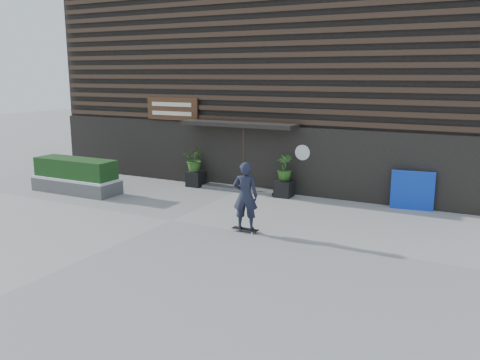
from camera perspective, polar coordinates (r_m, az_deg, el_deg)
The scene contains 12 objects.
ground at distance 15.55m, azimuth -7.80°, elevation -4.57°, with size 80.00×80.00×0.00m, color #9D9B95.
entrance_step at distance 19.34m, azimuth 0.03°, elevation -0.98°, with size 3.00×0.80×0.12m, color #50504D.
planter_pot_left at distance 20.05m, azimuth -5.07°, elevation 0.14°, with size 0.60×0.60×0.60m, color black.
bamboo_left at distance 19.90m, azimuth -5.11°, elevation 2.34°, with size 0.86×0.75×0.96m, color #2D591E.
planter_pot_right at distance 18.33m, azimuth 5.02°, elevation -0.98°, with size 0.60×0.60×0.60m, color black.
bamboo_right at distance 18.18m, azimuth 5.07°, elevation 1.42°, with size 0.54×0.54×0.96m, color #2D591E.
raised_bed at distance 19.97m, azimuth -18.04°, elevation -0.60°, with size 3.50×1.20×0.50m, color #4E4E4B.
snow_layer at distance 19.92m, azimuth -18.09°, elevation 0.21°, with size 3.50×1.20×0.08m, color white.
hedge at distance 19.84m, azimuth -18.17°, elevation 1.32°, with size 3.30×1.00×0.70m, color #163A15.
blue_tarp at distance 17.42m, azimuth 18.97°, elevation -1.13°, with size 1.37×0.12×1.28m, color #0D31B5.
building at distance 23.74m, azimuth 6.08°, elevation 10.93°, with size 18.00×11.00×8.00m.
skateboarder at distance 14.04m, azimuth 0.61°, elevation -1.82°, with size 0.80×0.64×2.02m.
Camera 1 is at (8.64, -12.15, 4.40)m, focal length 37.61 mm.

